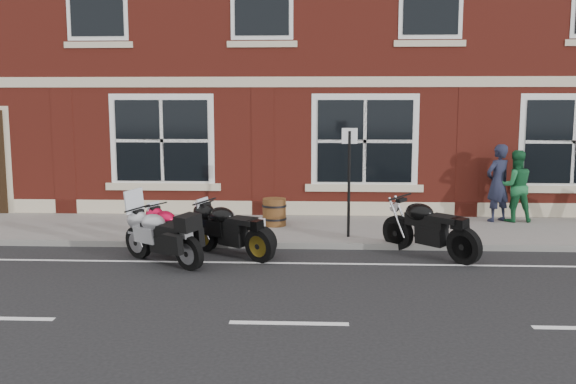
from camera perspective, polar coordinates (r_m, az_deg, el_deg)
name	(u,v)px	position (r m, az deg, el deg)	size (l,w,h in m)	color
ground	(297,266)	(11.60, 0.78, -6.61)	(80.00, 80.00, 0.00)	black
sidewalk	(301,230)	(14.51, 1.19, -3.37)	(30.00, 3.00, 0.12)	slate
kerb	(299,245)	(12.96, 1.00, -4.76)	(30.00, 0.16, 0.12)	slate
pub_building	(308,7)	(21.93, 1.81, 16.10)	(24.00, 12.00, 12.00)	maroon
moto_touring_silver	(162,234)	(11.91, -11.17, -3.69)	(1.70, 1.30, 1.33)	black
moto_sport_red	(173,230)	(12.43, -10.20, -3.38)	(1.37, 1.53, 0.87)	black
moto_sport_black	(231,228)	(12.27, -5.13, -3.22)	(1.78, 1.35, 0.95)	black
moto_sport_silver	(232,227)	(12.59, -5.04, -3.11)	(1.80, 0.97, 0.88)	black
moto_naked_black	(429,226)	(12.51, 12.42, -2.98)	(1.62, 1.76, 1.01)	black
pedestrian_left	(498,183)	(15.85, 18.15, 0.77)	(0.67, 0.44, 1.83)	#1B1E31
pedestrian_right	(515,186)	(15.98, 19.55, 0.51)	(0.82, 0.64, 1.69)	#1B5F33
barrel_planter	(274,212)	(14.63, -1.23, -1.79)	(0.56, 0.56, 0.62)	#552D16
parking_sign	(349,175)	(13.33, 5.45, 1.55)	(0.32, 0.06, 2.27)	black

